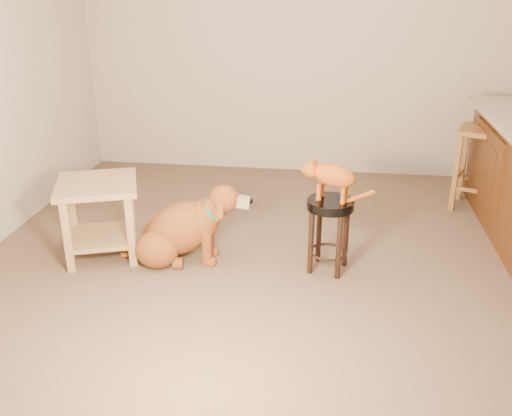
# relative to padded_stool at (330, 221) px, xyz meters

# --- Properties ---
(floor) EXTENTS (4.50, 4.00, 0.01)m
(floor) POSITION_rel_padded_stool_xyz_m (-0.36, 0.22, -0.38)
(floor) COLOR brown
(floor) RESTS_ON ground
(room_shell) EXTENTS (4.54, 4.04, 2.62)m
(room_shell) POSITION_rel_padded_stool_xyz_m (-0.36, 0.22, 1.29)
(room_shell) COLOR #B4A591
(room_shell) RESTS_ON ground
(padded_stool) EXTENTS (0.34, 0.34, 0.54)m
(padded_stool) POSITION_rel_padded_stool_xyz_m (0.00, 0.00, 0.00)
(padded_stool) COLOR black
(padded_stool) RESTS_ON ground
(wood_stool) EXTENTS (0.52, 0.52, 0.74)m
(wood_stool) POSITION_rel_padded_stool_xyz_m (1.30, 1.35, 0.00)
(wood_stool) COLOR brown
(wood_stool) RESTS_ON ground
(side_table) EXTENTS (0.73, 0.73, 0.59)m
(side_table) POSITION_rel_padded_stool_xyz_m (-1.70, -0.00, 0.00)
(side_table) COLOR #9B7647
(side_table) RESTS_ON ground
(golden_retriever) EXTENTS (1.01, 0.52, 0.64)m
(golden_retriever) POSITION_rel_padded_stool_xyz_m (-1.08, 0.00, -0.15)
(golden_retriever) COLOR brown
(golden_retriever) RESTS_ON ground
(tabby_kitten) EXTENTS (0.52, 0.22, 0.32)m
(tabby_kitten) POSITION_rel_padded_stool_xyz_m (-0.01, 0.00, 0.33)
(tabby_kitten) COLOR #903D0E
(tabby_kitten) RESTS_ON padded_stool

